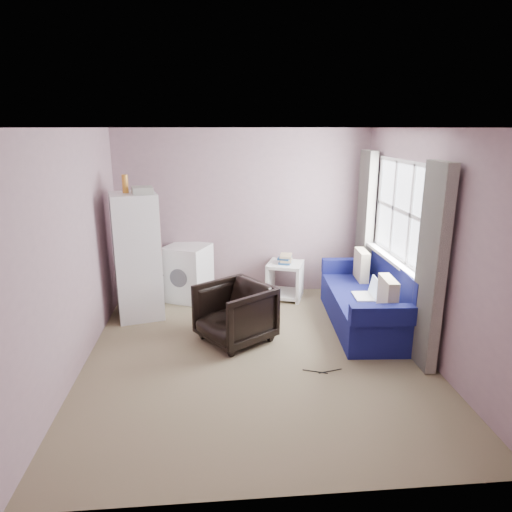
{
  "coord_description": "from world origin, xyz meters",
  "views": [
    {
      "loc": [
        -0.41,
        -4.7,
        2.5
      ],
      "look_at": [
        0.05,
        0.6,
        1.0
      ],
      "focal_mm": 32.0,
      "sensor_mm": 36.0,
      "label": 1
    }
  ],
  "objects": [
    {
      "name": "floor_cables",
      "position": [
        0.67,
        -0.45,
        0.01
      ],
      "size": [
        0.42,
        0.11,
        0.01
      ],
      "rotation": [
        0.0,
        0.0,
        -0.02
      ],
      "color": "black",
      "rests_on": "ground"
    },
    {
      "name": "fridge",
      "position": [
        -1.48,
        1.26,
        0.86
      ],
      "size": [
        0.71,
        0.71,
        1.92
      ],
      "rotation": [
        0.0,
        0.0,
        0.25
      ],
      "color": "white",
      "rests_on": "ground"
    },
    {
      "name": "room",
      "position": [
        0.02,
        0.01,
        1.25
      ],
      "size": [
        3.84,
        4.24,
        2.54
      ],
      "color": "#817154",
      "rests_on": "ground"
    },
    {
      "name": "window_dressing",
      "position": [
        1.78,
        0.7,
        1.11
      ],
      "size": [
        0.17,
        2.62,
        2.18
      ],
      "color": "white",
      "rests_on": "ground"
    },
    {
      "name": "armchair",
      "position": [
        -0.22,
        0.38,
        0.39
      ],
      "size": [
        1.02,
        1.03,
        0.78
      ],
      "primitive_type": "imported",
      "rotation": [
        0.0,
        0.0,
        -0.96
      ],
      "color": "black",
      "rests_on": "ground"
    },
    {
      "name": "washing_machine",
      "position": [
        -0.86,
        1.85,
        0.43
      ],
      "size": [
        0.77,
        0.77,
        0.83
      ],
      "rotation": [
        0.0,
        0.0,
        -0.43
      ],
      "color": "white",
      "rests_on": "ground"
    },
    {
      "name": "side_table",
      "position": [
        0.59,
        1.76,
        0.32
      ],
      "size": [
        0.64,
        0.64,
        0.68
      ],
      "rotation": [
        0.0,
        0.0,
        -0.33
      ],
      "color": "white",
      "rests_on": "ground"
    },
    {
      "name": "sofa",
      "position": [
        1.58,
        0.69,
        0.32
      ],
      "size": [
        1.02,
        2.04,
        0.89
      ],
      "rotation": [
        0.0,
        0.0,
        -0.06
      ],
      "color": "navy",
      "rests_on": "ground"
    }
  ]
}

